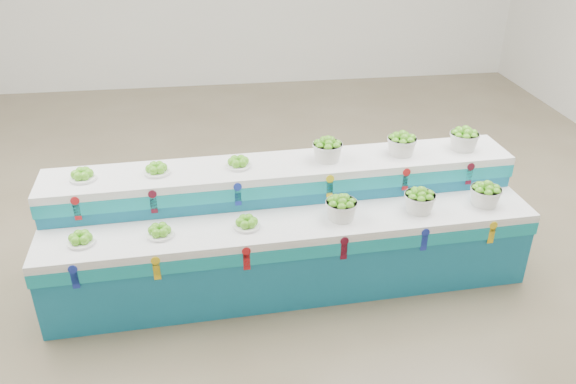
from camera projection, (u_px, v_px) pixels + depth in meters
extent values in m
plane|color=brown|center=(258.00, 237.00, 5.95)|extent=(10.00, 10.00, 0.00)
cylinder|color=white|center=(81.00, 238.00, 4.54)|extent=(0.24, 0.24, 0.10)
cylinder|color=white|center=(160.00, 230.00, 4.64)|extent=(0.24, 0.24, 0.10)
cylinder|color=white|center=(247.00, 222.00, 4.75)|extent=(0.24, 0.24, 0.10)
cylinder|color=white|center=(82.00, 174.00, 4.85)|extent=(0.24, 0.24, 0.10)
cylinder|color=white|center=(156.00, 168.00, 4.94)|extent=(0.24, 0.24, 0.10)
cylinder|color=white|center=(238.00, 162.00, 5.05)|extent=(0.24, 0.24, 0.10)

